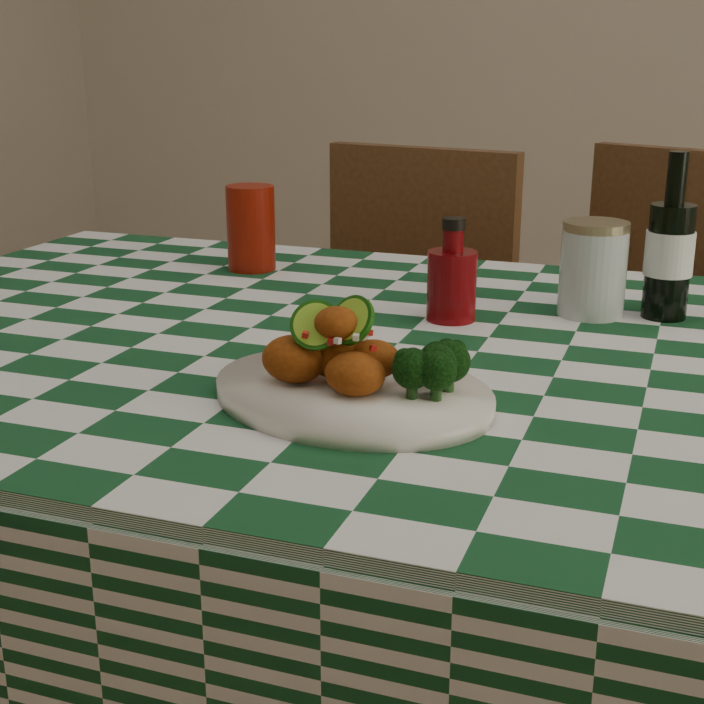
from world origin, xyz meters
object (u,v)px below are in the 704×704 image
(dining_table, at_px, (394,614))
(wooden_chair_right, at_px, (631,407))
(plate, at_px, (352,393))
(fried_chicken_pile, at_px, (340,346))
(mason_jar, at_px, (593,269))
(beer_bottle, at_px, (671,236))
(wooden_chair_left, at_px, (377,387))
(red_tumbler, at_px, (251,228))
(ketchup_bottle, at_px, (452,270))

(dining_table, height_order, wooden_chair_right, wooden_chair_right)
(plate, bearing_deg, wooden_chair_right, 75.66)
(fried_chicken_pile, height_order, mason_jar, mason_jar)
(wooden_chair_right, bearing_deg, mason_jar, -72.31)
(mason_jar, xyz_separation_m, beer_bottle, (0.10, 0.02, 0.05))
(fried_chicken_pile, distance_m, beer_bottle, 0.55)
(fried_chicken_pile, relative_size, wooden_chair_right, 0.14)
(plate, xyz_separation_m, wooden_chair_left, (-0.26, 0.89, -0.33))
(mason_jar, bearing_deg, beer_bottle, 12.62)
(mason_jar, bearing_deg, red_tumbler, 169.98)
(dining_table, distance_m, wooden_chair_right, 0.77)
(beer_bottle, bearing_deg, plate, -122.56)
(dining_table, xyz_separation_m, beer_bottle, (0.31, 0.24, 0.51))
(wooden_chair_left, bearing_deg, red_tumbler, -96.97)
(plate, distance_m, wooden_chair_left, 0.98)
(dining_table, distance_m, fried_chicken_pile, 0.50)
(ketchup_bottle, xyz_separation_m, wooden_chair_left, (-0.28, 0.54, -0.39))
(dining_table, xyz_separation_m, fried_chicken_pile, (0.00, -0.22, 0.45))
(plate, bearing_deg, fried_chicken_pile, 180.00)
(mason_jar, height_order, beer_bottle, beer_bottle)
(beer_bottle, xyz_separation_m, wooden_chair_right, (-0.05, 0.48, -0.42))
(ketchup_bottle, bearing_deg, fried_chicken_pile, -95.43)
(fried_chicken_pile, xyz_separation_m, mason_jar, (0.21, 0.44, 0.01))
(plate, height_order, mason_jar, mason_jar)
(wooden_chair_left, xyz_separation_m, wooden_chair_right, (0.50, 0.05, 0.01))
(plate, xyz_separation_m, fried_chicken_pile, (-0.01, 0.00, 0.05))
(mason_jar, relative_size, wooden_chair_left, 0.14)
(fried_chicken_pile, height_order, wooden_chair_right, wooden_chair_right)
(dining_table, distance_m, mason_jar, 0.55)
(wooden_chair_left, bearing_deg, fried_chicken_pile, -64.39)
(dining_table, bearing_deg, plate, -85.71)
(plate, distance_m, ketchup_bottle, 0.35)
(plate, xyz_separation_m, beer_bottle, (0.29, 0.46, 0.10))
(plate, bearing_deg, wooden_chair_left, 106.58)
(fried_chicken_pile, bearing_deg, beer_bottle, 56.25)
(ketchup_bottle, distance_m, wooden_chair_left, 0.72)
(fried_chicken_pile, bearing_deg, mason_jar, 64.39)
(red_tumbler, relative_size, ketchup_bottle, 0.99)
(ketchup_bottle, bearing_deg, plate, -93.19)
(dining_table, height_order, red_tumbler, red_tumbler)
(mason_jar, bearing_deg, fried_chicken_pile, -115.61)
(plate, distance_m, beer_bottle, 0.55)
(fried_chicken_pile, bearing_deg, plate, 0.00)
(wooden_chair_right, bearing_deg, plate, -81.70)
(beer_bottle, relative_size, wooden_chair_right, 0.24)
(dining_table, height_order, beer_bottle, beer_bottle)
(ketchup_bottle, height_order, wooden_chair_right, wooden_chair_right)
(dining_table, xyz_separation_m, plate, (0.02, -0.22, 0.40))
(ketchup_bottle, xyz_separation_m, wooden_chair_right, (0.22, 0.59, -0.38))
(red_tumbler, xyz_separation_m, beer_bottle, (0.66, -0.08, 0.04))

